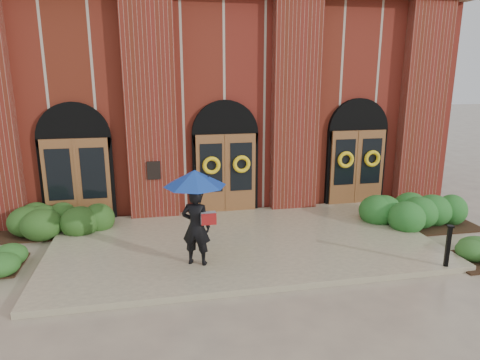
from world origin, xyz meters
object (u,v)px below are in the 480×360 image
object	(u,v)px
hedge_wall_left	(52,219)
hedge_wall_right	(416,213)
man_with_umbrella	(196,199)
metal_post	(448,245)

from	to	relation	value
hedge_wall_left	hedge_wall_right	distance (m)	10.71
hedge_wall_right	hedge_wall_left	bearing A→B (deg)	170.87
man_with_umbrella	metal_post	distance (m)	5.89
metal_post	hedge_wall_left	distance (m)	10.54
man_with_umbrella	hedge_wall_right	bearing A→B (deg)	-144.94
man_with_umbrella	hedge_wall_right	world-z (taller)	man_with_umbrella
metal_post	hedge_wall_right	world-z (taller)	metal_post
metal_post	hedge_wall_right	size ratio (longest dim) A/B	0.29
metal_post	man_with_umbrella	bearing A→B (deg)	167.11
man_with_umbrella	metal_post	size ratio (longest dim) A/B	2.27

